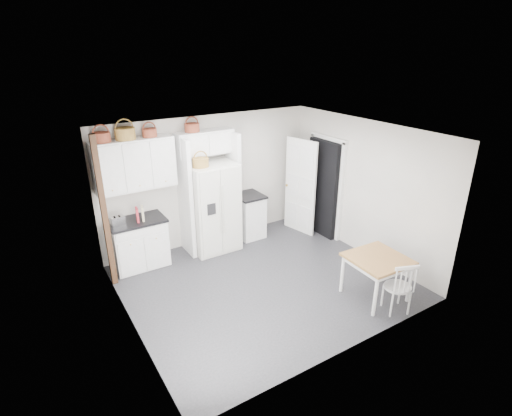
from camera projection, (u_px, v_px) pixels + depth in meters
floor at (263, 282)px, 6.96m from camera, size 4.50×4.50×0.00m
ceiling at (264, 134)px, 5.97m from camera, size 4.50×4.50×0.00m
wall_back at (210, 180)px, 8.03m from camera, size 4.50×0.00×4.50m
wall_left at (124, 248)px, 5.36m from camera, size 0.00×4.00×4.00m
wall_right at (363, 189)px, 7.57m from camera, size 0.00×4.00×4.00m
refrigerator at (213, 207)px, 7.81m from camera, size 0.91×0.74×1.77m
base_cab_left at (139, 244)px, 7.33m from camera, size 0.95×0.60×0.88m
base_cab_right at (249, 216)px, 8.48m from camera, size 0.51×0.61×0.90m
dining_table at (376, 277)px, 6.43m from camera, size 0.90×0.90×0.72m
windsor_chair at (398, 287)px, 6.06m from camera, size 0.52×0.50×0.85m
counter_left at (136, 221)px, 7.15m from camera, size 0.99×0.64×0.04m
counter_right at (249, 196)px, 8.30m from camera, size 0.55×0.65×0.04m
toaster at (117, 221)px, 6.91m from camera, size 0.25×0.17×0.16m
cookbook_red at (137, 215)px, 7.04m from camera, size 0.07×0.17×0.26m
cookbook_cream at (143, 213)px, 7.09m from camera, size 0.08×0.18×0.26m
basket_upper_a at (101, 137)px, 6.50m from camera, size 0.29×0.29×0.16m
basket_upper_b at (125, 134)px, 6.68m from camera, size 0.34×0.34×0.20m
basket_upper_c at (150, 133)px, 6.89m from camera, size 0.25×0.25×0.15m
basket_bridge_a at (192, 128)px, 7.28m from camera, size 0.28×0.28×0.16m
basket_fridge_a at (201, 163)px, 7.24m from camera, size 0.30×0.30×0.16m
upper_cabinet at (135, 165)px, 6.94m from camera, size 1.40×0.34×0.90m
bridge_cabinet at (205, 142)px, 7.51m from camera, size 1.12×0.34×0.45m
fridge_panel_left at (185, 198)px, 7.53m from camera, size 0.08×0.60×2.30m
fridge_panel_right at (233, 188)px, 8.03m from camera, size 0.08×0.60×2.30m
trim_post at (104, 214)px, 6.45m from camera, size 0.09×0.09×2.60m
doorway_void at (324, 188)px, 8.41m from camera, size 0.18×0.85×2.05m
door_slab at (300, 187)px, 8.50m from camera, size 0.21×0.79×2.05m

